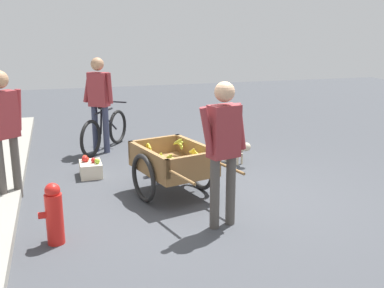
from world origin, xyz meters
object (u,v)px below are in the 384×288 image
at_px(fruit_cart, 173,164).
at_px(apple_crate, 91,168).
at_px(dog, 236,148).
at_px(plastic_bucket, 220,141).
at_px(cyclist_person, 99,96).
at_px(bystander_person, 4,124).
at_px(vendor_person, 224,142).
at_px(fire_hydrant, 54,214).
at_px(bicycle, 105,131).

bearing_deg(fruit_cart, apple_crate, 41.11).
relative_size(dog, apple_crate, 1.41).
bearing_deg(apple_crate, plastic_bucket, -69.48).
bearing_deg(cyclist_person, apple_crate, 167.21).
xyz_separation_m(apple_crate, bystander_person, (-0.68, 1.09, 0.90)).
height_order(vendor_person, plastic_bucket, vendor_person).
bearing_deg(plastic_bucket, fire_hydrant, 135.68).
bearing_deg(vendor_person, dog, -25.86).
height_order(vendor_person, bicycle, vendor_person).
distance_m(dog, fire_hydrant, 3.60).
bearing_deg(fire_hydrant, bystander_person, 20.56).
bearing_deg(fire_hydrant, fruit_cart, -57.17).
height_order(apple_crate, bystander_person, bystander_person).
bearing_deg(apple_crate, bystander_person, 122.16).
distance_m(cyclist_person, bystander_person, 2.46).
relative_size(dog, fire_hydrant, 0.93).
bearing_deg(bystander_person, cyclist_person, -34.44).
bearing_deg(bystander_person, bicycle, -34.50).
relative_size(fruit_cart, fire_hydrant, 2.67).
bearing_deg(bicycle, bystander_person, 145.50).
bearing_deg(apple_crate, cyclist_person, -12.79).
bearing_deg(cyclist_person, vendor_person, -164.67).
relative_size(fire_hydrant, bystander_person, 0.39).
relative_size(fruit_cart, apple_crate, 4.06).
bearing_deg(plastic_bucket, cyclist_person, 78.75).
relative_size(bicycle, fire_hydrant, 2.07).
distance_m(fruit_cart, bystander_person, 2.22).
xyz_separation_m(cyclist_person, apple_crate, (-1.35, 0.31, -0.90)).
distance_m(fire_hydrant, plastic_bucket, 4.29).
bearing_deg(bystander_person, dog, -79.34).
height_order(vendor_person, apple_crate, vendor_person).
bearing_deg(vendor_person, bystander_person, 56.56).
distance_m(cyclist_person, apple_crate, 1.65).
bearing_deg(cyclist_person, dog, -123.75).
bearing_deg(plastic_bucket, vendor_person, 159.88).
bearing_deg(fire_hydrant, cyclist_person, -13.57).
height_order(dog, apple_crate, dog).
bearing_deg(dog, vendor_person, 154.14).
xyz_separation_m(fruit_cart, bicycle, (2.62, 0.61, -0.08)).
distance_m(vendor_person, bystander_person, 2.85).
relative_size(cyclist_person, dog, 2.74).
distance_m(dog, bystander_person, 3.60).
bearing_deg(bicycle, apple_crate, 165.01).
height_order(cyclist_person, fire_hydrant, cyclist_person).
height_order(fruit_cart, vendor_person, vendor_person).
distance_m(plastic_bucket, bystander_person, 3.99).
height_order(bicycle, bystander_person, bystander_person).
xyz_separation_m(bicycle, dog, (-1.50, -1.98, -0.08)).
bearing_deg(fruit_cart, fire_hydrant, 122.83).
relative_size(bicycle, bystander_person, 0.82).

